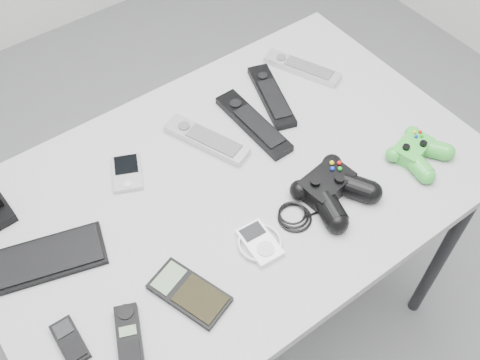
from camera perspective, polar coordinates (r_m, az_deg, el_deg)
floor at (r=1.86m, az=-1.69°, el=-15.14°), size 3.50×3.50×0.00m
desk at (r=1.28m, az=-0.66°, el=-1.98°), size 1.11×0.71×0.74m
pda_keyboard at (r=1.18m, az=-19.24°, el=-7.56°), size 0.26×0.16×0.01m
pda at (r=1.26m, az=-11.40°, el=0.75°), size 0.10×0.12×0.02m
remote_silver_a at (r=1.30m, az=-3.43°, el=4.16°), size 0.13×0.21×0.02m
remote_black_a at (r=1.33m, az=1.36°, el=5.80°), size 0.06×0.23×0.02m
remote_black_b at (r=1.40m, az=3.21°, el=8.57°), size 0.12×0.22×0.02m
remote_silver_b at (r=1.48m, az=6.33°, el=11.29°), size 0.13×0.20×0.02m
mobile_phone at (r=1.09m, az=-16.90°, el=-15.40°), size 0.04×0.09×0.02m
cordless_handset at (r=1.06m, az=-11.17°, el=-15.75°), size 0.09×0.14×0.02m
calculator at (r=1.09m, az=-5.18°, el=-11.33°), size 0.12×0.17×0.02m
mp3_player at (r=1.14m, az=2.02°, el=-6.37°), size 0.10×0.10×0.02m
controller_black at (r=1.21m, az=9.35°, el=-0.78°), size 0.29×0.20×0.05m
controller_green at (r=1.32m, az=17.58°, el=2.84°), size 0.15×0.16×0.04m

